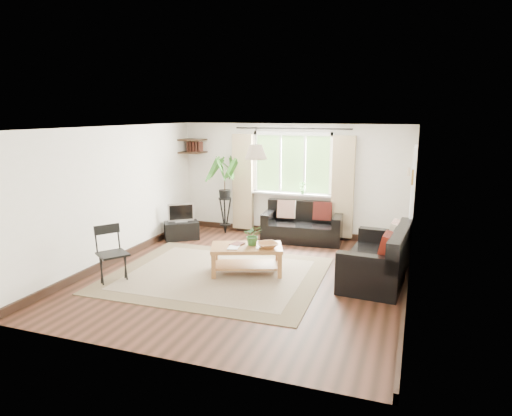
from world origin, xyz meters
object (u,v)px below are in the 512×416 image
(tv_stand, at_px, (182,231))
(sofa_right, at_px, (376,255))
(folding_chair, at_px, (113,255))
(coffee_table, at_px, (247,260))
(sofa_back, at_px, (303,223))
(palm_stand, at_px, (225,195))

(tv_stand, bearing_deg, sofa_right, -51.57)
(folding_chair, bearing_deg, coffee_table, -24.66)
(coffee_table, bearing_deg, sofa_back, 79.78)
(coffee_table, distance_m, folding_chair, 2.13)
(sofa_right, height_order, palm_stand, palm_stand)
(sofa_back, distance_m, coffee_table, 2.26)
(sofa_back, xyz_separation_m, tv_stand, (-2.44, -0.72, -0.19))
(sofa_back, bearing_deg, sofa_right, -51.97)
(sofa_right, relative_size, palm_stand, 1.04)
(sofa_back, bearing_deg, coffee_table, -104.35)
(folding_chair, bearing_deg, palm_stand, 27.08)
(coffee_table, bearing_deg, palm_stand, 120.99)
(sofa_back, relative_size, coffee_table, 1.39)
(coffee_table, height_order, palm_stand, palm_stand)
(sofa_back, xyz_separation_m, sofa_right, (1.64, -1.82, 0.04))
(tv_stand, bearing_deg, folding_chair, -121.81)
(tv_stand, xyz_separation_m, folding_chair, (0.21, -2.58, 0.26))
(tv_stand, bearing_deg, palm_stand, 13.72)
(tv_stand, bearing_deg, coffee_table, -72.91)
(coffee_table, bearing_deg, sofa_right, 11.18)
(sofa_back, relative_size, sofa_right, 0.91)
(folding_chair, bearing_deg, sofa_back, 0.67)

